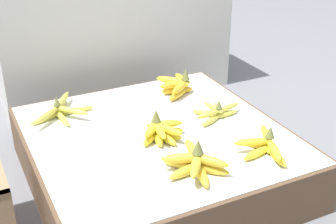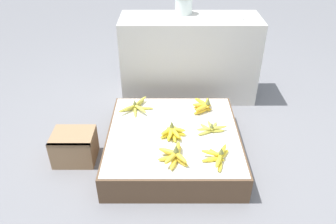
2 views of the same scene
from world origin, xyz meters
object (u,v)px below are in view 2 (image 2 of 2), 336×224
at_px(foam_tray_white, 227,16).
at_px(banana_bunch_middle_midleft, 172,133).
at_px(banana_bunch_back_left, 136,107).
at_px(wooden_crate, 74,147).
at_px(banana_bunch_middle_midright, 210,128).
at_px(glass_jar, 183,5).
at_px(banana_bunch_front_midleft, 174,155).
at_px(banana_bunch_front_midright, 218,156).
at_px(banana_bunch_back_midright, 203,106).

bearing_deg(foam_tray_white, banana_bunch_middle_midleft, -116.92).
bearing_deg(banana_bunch_back_left, wooden_crate, -140.01).
xyz_separation_m(banana_bunch_middle_midright, glass_jar, (-0.16, 0.94, 0.58)).
xyz_separation_m(banana_bunch_front_midleft, foam_tray_white, (0.45, 1.13, 0.51)).
relative_size(banana_bunch_front_midright, foam_tray_white, 0.93).
xyz_separation_m(wooden_crate, foam_tray_white, (1.13, 0.91, 0.63)).
bearing_deg(banana_bunch_back_midright, banana_bunch_middle_midright, -84.90).
bearing_deg(banana_bunch_front_midright, foam_tray_white, 81.04).
xyz_separation_m(banana_bunch_front_midleft, glass_jar, (0.09, 1.24, 0.57)).
xyz_separation_m(banana_bunch_front_midright, banana_bunch_back_midright, (-0.04, 0.57, 0.01)).
relative_size(banana_bunch_front_midleft, glass_jar, 1.54).
bearing_deg(banana_bunch_middle_midright, glass_jar, 99.93).
height_order(banana_bunch_front_midleft, glass_jar, glass_jar).
relative_size(banana_bunch_front_midright, banana_bunch_back_midright, 1.04).
relative_size(banana_bunch_middle_midleft, banana_bunch_back_left, 0.70).
height_order(wooden_crate, banana_bunch_middle_midleft, banana_bunch_middle_midleft).
relative_size(banana_bunch_back_midright, foam_tray_white, 0.89).
distance_m(banana_bunch_front_midleft, foam_tray_white, 1.32).
height_order(banana_bunch_back_midright, foam_tray_white, foam_tray_white).
height_order(wooden_crate, foam_tray_white, foam_tray_white).
relative_size(banana_bunch_front_midleft, banana_bunch_back_left, 0.88).
distance_m(banana_bunch_front_midright, foam_tray_white, 1.26).
bearing_deg(wooden_crate, banana_bunch_front_midright, -13.66).
xyz_separation_m(banana_bunch_middle_midleft, banana_bunch_back_left, (-0.27, 0.33, -0.01)).
relative_size(banana_bunch_front_midright, banana_bunch_middle_midleft, 1.24).
distance_m(banana_bunch_middle_midleft, glass_jar, 1.16).
distance_m(wooden_crate, glass_jar, 1.45).
height_order(banana_bunch_front_midleft, banana_bunch_front_midright, banana_bunch_front_midleft).
bearing_deg(banana_bunch_back_left, banana_bunch_front_midleft, -63.70).
bearing_deg(banana_bunch_middle_midright, banana_bunch_middle_midleft, -167.49).
bearing_deg(banana_bunch_middle_midright, banana_bunch_front_midright, -87.76).
bearing_deg(foam_tray_white, banana_bunch_back_left, -142.17).
xyz_separation_m(wooden_crate, glass_jar, (0.78, 1.01, 0.69)).
bearing_deg(wooden_crate, foam_tray_white, 38.62).
relative_size(banana_bunch_middle_midleft, banana_bunch_middle_midright, 0.87).
bearing_deg(banana_bunch_front_midleft, banana_bunch_back_midright, 67.76).
relative_size(wooden_crate, banana_bunch_middle_midleft, 1.52).
xyz_separation_m(banana_bunch_middle_midright, banana_bunch_back_left, (-0.54, 0.27, 0.00)).
height_order(banana_bunch_front_midleft, banana_bunch_back_left, banana_bunch_front_midleft).
bearing_deg(banana_bunch_back_left, banana_bunch_front_midright, -46.17).
bearing_deg(glass_jar, wooden_crate, -127.68).
xyz_separation_m(banana_bunch_front_midleft, banana_bunch_front_midright, (0.27, -0.00, -0.00)).
bearing_deg(glass_jar, banana_bunch_back_left, -119.17).
xyz_separation_m(banana_bunch_front_midleft, banana_bunch_back_left, (-0.28, 0.57, -0.01)).
xyz_separation_m(banana_bunch_front_midleft, banana_bunch_back_midright, (0.23, 0.57, 0.00)).
height_order(banana_bunch_front_midright, foam_tray_white, foam_tray_white).
height_order(wooden_crate, banana_bunch_back_left, banana_bunch_back_left).
bearing_deg(banana_bunch_back_midright, banana_bunch_back_left, 179.94).
bearing_deg(glass_jar, banana_bunch_back_midright, -78.12).
distance_m(banana_bunch_front_midright, banana_bunch_back_midright, 0.57).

